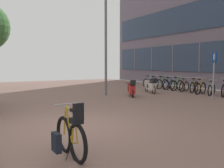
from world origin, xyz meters
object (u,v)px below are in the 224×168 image
bicycle_rack_02 (201,88)px  bicycle_rack_07 (162,84)px  bicycle_rack_00 (224,90)px  bicycle_rack_01 (211,90)px  bicycle_rack_03 (194,87)px  bicycle_rack_05 (177,85)px  scooter_mid (151,86)px  bicycle_rack_04 (184,86)px  bicycle_rack_09 (149,83)px  bicycle_foreground (70,136)px  bicycle_rack_08 (154,83)px  parking_sign (214,70)px  bicycle_rack_06 (169,85)px  lamp_post (106,37)px  scooter_near (132,89)px

bicycle_rack_02 → bicycle_rack_07: (0.18, 3.70, -0.00)m
bicycle_rack_00 → bicycle_rack_02: size_ratio=0.94×
bicycle_rack_01 → bicycle_rack_03: size_ratio=0.91×
bicycle_rack_02 → bicycle_rack_05: bearing=84.4°
bicycle_rack_03 → scooter_mid: bearing=156.3°
bicycle_rack_03 → bicycle_rack_04: (-0.11, 0.74, -0.01)m
bicycle_rack_09 → bicycle_rack_00: bearing=-89.1°
bicycle_rack_09 → scooter_mid: (-2.38, -3.32, 0.09)m
bicycle_foreground → bicycle_rack_08: bearing=45.0°
bicycle_rack_02 → parking_sign: (-1.29, -1.92, 1.13)m
bicycle_foreground → parking_sign: 9.88m
bicycle_rack_03 → bicycle_rack_06: size_ratio=0.99×
bicycle_rack_04 → bicycle_rack_06: 1.48m
bicycle_foreground → bicycle_rack_08: size_ratio=1.09×
bicycle_foreground → bicycle_rack_07: 14.18m
parking_sign → lamp_post: 6.09m
bicycle_rack_07 → bicycle_rack_02: bearing=-92.7°
bicycle_rack_09 → parking_sign: bearing=-101.1°
bicycle_rack_00 → bicycle_rack_07: 5.18m
bicycle_rack_00 → scooter_mid: size_ratio=0.73×
bicycle_foreground → bicycle_rack_09: (10.40, 11.04, -0.06)m
bicycle_rack_04 → bicycle_rack_01: bearing=-92.4°
bicycle_foreground → bicycle_rack_08: (10.29, 10.30, -0.06)m
bicycle_rack_04 → bicycle_rack_09: 3.70m
bicycle_rack_06 → lamp_post: size_ratio=0.22×
bicycle_rack_01 → scooter_mid: size_ratio=0.67×
bicycle_rack_00 → scooter_near: size_ratio=0.80×
bicycle_rack_01 → scooter_near: 4.70m
bicycle_foreground → parking_sign: parking_sign is taller
scooter_mid → parking_sign: size_ratio=0.74×
bicycle_rack_03 → bicycle_rack_07: (-0.09, 2.96, 0.00)m
bicycle_rack_03 → scooter_mid: bicycle_rack_03 is taller
bicycle_rack_03 → bicycle_rack_04: bearing=98.6°
bicycle_rack_03 → lamp_post: lamp_post is taller
bicycle_foreground → bicycle_rack_00: bicycle_foreground is taller
bicycle_foreground → bicycle_rack_03: 12.45m
bicycle_rack_01 → bicycle_rack_04: (0.09, 2.22, 0.01)m
bicycle_rack_01 → bicycle_rack_08: bicycle_rack_08 is taller
bicycle_rack_06 → scooter_mid: 2.70m
bicycle_rack_06 → parking_sign: parking_sign is taller
lamp_post → bicycle_rack_07: bearing=14.3°
bicycle_rack_08 → bicycle_rack_09: (0.11, 0.74, -0.00)m
scooter_mid → lamp_post: bearing=171.1°
bicycle_rack_09 → scooter_mid: bearing=-125.7°
bicycle_rack_05 → scooter_mid: size_ratio=0.80×
bicycle_rack_03 → bicycle_rack_06: bearing=92.0°
bicycle_rack_06 → scooter_mid: scooter_mid is taller
bicycle_rack_01 → bicycle_rack_02: bearing=94.6°
bicycle_rack_01 → scooter_mid: 3.49m
scooter_near → parking_sign: 4.32m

